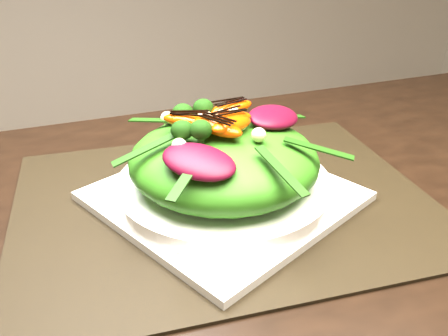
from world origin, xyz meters
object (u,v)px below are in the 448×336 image
object	(u,v)px
salad_bowl	(224,186)
placemat	(224,201)
plate_base	(224,196)
orange_segment	(198,118)
lettuce_mound	(224,159)
dining_table	(444,219)

from	to	relation	value
salad_bowl	placemat	bearing A→B (deg)	0.00
plate_base	salad_bowl	distance (m)	0.01
orange_segment	salad_bowl	bearing A→B (deg)	-54.00
lettuce_mound	dining_table	bearing A→B (deg)	-22.30
dining_table	salad_bowl	world-z (taller)	dining_table
placemat	salad_bowl	bearing A→B (deg)	0.00
placemat	salad_bowl	xyz separation A→B (m)	(0.00, 0.00, 0.02)
placemat	lettuce_mound	distance (m)	0.06
dining_table	plate_base	xyz separation A→B (m)	(-0.26, 0.11, 0.03)
lettuce_mound	orange_segment	distance (m)	0.06
placemat	orange_segment	bearing A→B (deg)	126.00
plate_base	orange_segment	world-z (taller)	orange_segment
dining_table	orange_segment	xyz separation A→B (m)	(-0.28, 0.14, 0.13)
salad_bowl	plate_base	bearing A→B (deg)	0.00
placemat	orange_segment	world-z (taller)	orange_segment
plate_base	salad_bowl	world-z (taller)	salad_bowl
dining_table	plate_base	world-z (taller)	dining_table
placemat	plate_base	bearing A→B (deg)	0.00
dining_table	orange_segment	size ratio (longest dim) A/B	25.84
placemat	lettuce_mound	world-z (taller)	lettuce_mound
dining_table	placemat	xyz separation A→B (m)	(-0.26, 0.11, 0.02)
dining_table	salad_bowl	bearing A→B (deg)	157.70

